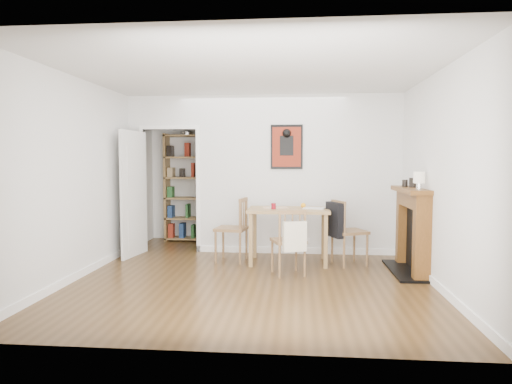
# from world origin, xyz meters

# --- Properties ---
(ground) EXTENTS (5.20, 5.20, 0.00)m
(ground) POSITION_xyz_m (0.00, 0.00, 0.00)
(ground) COLOR #4F3419
(ground) RESTS_ON ground
(room_shell) EXTENTS (5.20, 5.20, 5.20)m
(room_shell) POSITION_xyz_m (0.10, 1.34, 1.30)
(room_shell) COLOR silver
(room_shell) RESTS_ON ground
(dining_table) EXTENTS (1.20, 0.76, 0.82)m
(dining_table) POSITION_xyz_m (0.45, 0.65, 0.72)
(dining_table) COLOR #A0844A
(dining_table) RESTS_ON ground
(chair_left) EXTENTS (0.55, 0.55, 0.98)m
(chair_left) POSITION_xyz_m (-0.42, 0.68, 0.49)
(chair_left) COLOR olive
(chair_left) RESTS_ON ground
(chair_right) EXTENTS (0.67, 0.63, 0.96)m
(chair_right) POSITION_xyz_m (1.32, 0.60, 0.50)
(chair_right) COLOR olive
(chair_right) RESTS_ON ground
(chair_front) EXTENTS (0.57, 0.60, 0.89)m
(chair_front) POSITION_xyz_m (0.47, -0.06, 0.45)
(chair_front) COLOR olive
(chair_front) RESTS_ON ground
(bookshelf) EXTENTS (0.86, 0.34, 2.04)m
(bookshelf) POSITION_xyz_m (-1.50, 2.40, 1.01)
(bookshelf) COLOR #A0844A
(bookshelf) RESTS_ON ground
(fireplace) EXTENTS (0.45, 1.25, 1.16)m
(fireplace) POSITION_xyz_m (2.16, 0.25, 0.62)
(fireplace) COLOR brown
(fireplace) RESTS_ON ground
(red_glass) EXTENTS (0.07, 0.07, 0.09)m
(red_glass) POSITION_xyz_m (0.23, 0.56, 0.86)
(red_glass) COLOR maroon
(red_glass) RESTS_ON dining_table
(orange_fruit) EXTENTS (0.08, 0.08, 0.08)m
(orange_fruit) POSITION_xyz_m (0.67, 0.76, 0.85)
(orange_fruit) COLOR #FFA20D
(orange_fruit) RESTS_ON dining_table
(placemat) EXTENTS (0.42, 0.34, 0.00)m
(placemat) POSITION_xyz_m (0.25, 0.76, 0.82)
(placemat) COLOR beige
(placemat) RESTS_ON dining_table
(notebook) EXTENTS (0.36, 0.30, 0.02)m
(notebook) POSITION_xyz_m (0.83, 0.68, 0.82)
(notebook) COLOR silver
(notebook) RESTS_ON dining_table
(mantel_lamp) EXTENTS (0.14, 0.14, 0.23)m
(mantel_lamp) POSITION_xyz_m (2.13, -0.11, 1.30)
(mantel_lamp) COLOR silver
(mantel_lamp) RESTS_ON fireplace
(ceramic_jar_a) EXTENTS (0.11, 0.11, 0.13)m
(ceramic_jar_a) POSITION_xyz_m (2.18, 0.36, 1.23)
(ceramic_jar_a) COLOR black
(ceramic_jar_a) RESTS_ON fireplace
(ceramic_jar_b) EXTENTS (0.08, 0.08, 0.10)m
(ceramic_jar_b) POSITION_xyz_m (2.10, 0.51, 1.21)
(ceramic_jar_b) COLOR black
(ceramic_jar_b) RESTS_ON fireplace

